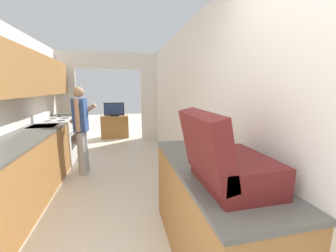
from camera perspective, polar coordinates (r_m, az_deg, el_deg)
wall_right at (r=2.86m, az=8.77°, el=4.39°), size 0.06×7.89×2.50m
wall_far_with_doorway at (r=6.03m, az=-15.88°, el=9.19°), size 3.04×0.06×2.50m
counter_left at (r=3.85m, az=-32.58°, el=-7.72°), size 0.62×4.17×0.91m
counter_right at (r=2.02m, az=11.09°, el=-22.50°), size 0.62×1.67×0.91m
range_oven at (r=4.88m, az=-28.12°, el=-3.64°), size 0.66×0.76×1.05m
person at (r=3.98m, az=-22.90°, el=-0.66°), size 0.51×0.41×1.57m
suitcase at (r=1.41m, az=15.34°, el=-9.54°), size 0.52×0.58×0.50m
book_stack at (r=1.87m, az=11.36°, el=-8.19°), size 0.25×0.30×0.09m
tv_cabinet at (r=6.68m, az=-14.47°, el=-0.18°), size 0.83×0.42×0.69m
television at (r=6.56m, az=-14.69°, el=4.45°), size 0.61×0.16×0.41m
knife at (r=5.29m, az=-27.66°, el=2.45°), size 0.05×0.30×0.02m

